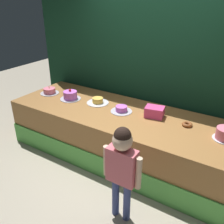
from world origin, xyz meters
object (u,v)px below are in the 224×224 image
Objects in this scene: child_figure at (122,163)px; cake_center_right at (121,109)px; cake_center_left at (98,101)px; pink_box at (154,112)px; donut at (187,124)px; cake_far_left at (50,91)px; cake_left at (70,95)px.

child_figure is 1.25m from cake_center_right.
pink_box is at bearing 2.28° from cake_center_left.
cake_center_left is at bearing -177.72° from pink_box.
child_figure reaches higher than donut.
pink_box is at bearing 4.31° from cake_far_left.
cake_center_left is 0.49m from cake_center_right.
cake_center_right is (-0.96, -0.09, 0.01)m from donut.
pink_box is 0.75× the size of cake_left.
cake_center_right reaches higher than donut.
cake_center_left is (-0.96, -0.04, -0.04)m from pink_box.
pink_box is 0.81× the size of cake_center_right.
donut is at bearing -2.29° from pink_box.
child_figure is 3.65× the size of cake_far_left.
donut is 0.43× the size of cake_center_right.
cake_center_right is at bearing -8.29° from cake_center_left.
child_figure is at bearing -32.91° from cake_left.
pink_box is at bearing 97.51° from child_figure.
cake_center_left is (-1.12, 1.14, 0.03)m from child_figure.
cake_center_right is at bearing -167.31° from pink_box.
cake_far_left is 0.48m from cake_left.
cake_far_left reaches higher than cake_center_right.
cake_far_left is 1.00× the size of cake_center_right.
donut is (0.33, 1.16, 0.01)m from child_figure.
donut is 0.97m from cake_center_right.
child_figure is 3.34× the size of cake_center_left.
cake_left is 0.49m from cake_center_left.
cake_left is (-1.44, -0.15, -0.01)m from pink_box.
cake_far_left is at bearing -173.66° from cake_center_left.
pink_box is (-0.16, 1.18, 0.07)m from child_figure.
pink_box is at bearing 12.69° from cake_center_right.
cake_far_left is at bearing 179.99° from cake_left.
donut is at bearing 74.33° from child_figure.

